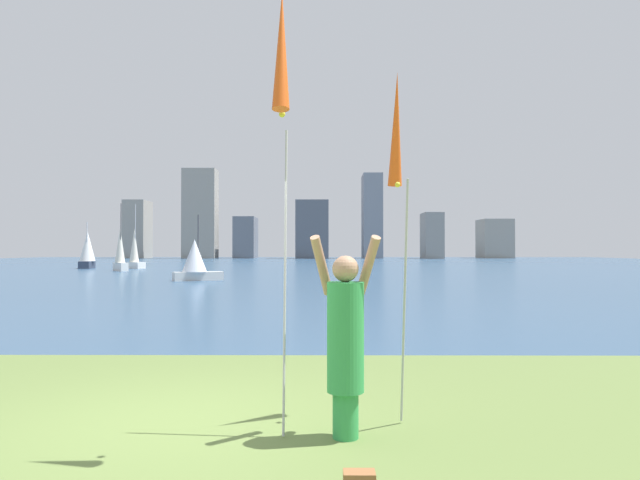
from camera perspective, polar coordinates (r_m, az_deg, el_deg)
name	(u,v)px	position (r m, az deg, el deg)	size (l,w,h in m)	color
ground	(307,268)	(57.01, -1.26, -2.76)	(120.00, 138.00, 0.12)	#5B7038
person	(345,338)	(5.60, 2.54, -9.64)	(0.71, 0.53, 1.94)	green
kite_flag_left	(282,63)	(5.54, -3.82, 17.12)	(0.16, 0.90, 4.22)	#B2B2B7
kite_flag_right	(396,137)	(6.51, 7.58, 10.07)	(0.16, 1.10, 3.73)	#B2B2B7
sailboat_0	(195,260)	(33.61, -12.25, -1.96)	(2.86, 1.98, 3.77)	silver
sailboat_2	(87,251)	(57.83, -22.05, -0.99)	(1.64, 2.94, 4.32)	#333D51
sailboat_4	(120,251)	(49.88, -19.18, -1.01)	(1.56, 1.61, 5.56)	white
sailboat_5	(135,251)	(55.94, -17.89, -1.08)	(1.96, 1.68, 5.93)	white
skyline_tower_0	(138,229)	(119.73, -17.62, 1.01)	(4.23, 6.26, 11.37)	gray
skyline_tower_1	(200,214)	(113.02, -11.78, 2.56)	(6.27, 4.56, 17.11)	gray
skyline_tower_2	(246,238)	(114.34, -7.37, 0.23)	(4.07, 7.73, 8.05)	slate
skyline_tower_3	(312,230)	(110.01, -0.77, 1.04)	(6.19, 6.26, 11.02)	#565B66
skyline_tower_4	(372,216)	(112.71, 5.17, 2.34)	(3.67, 7.17, 16.27)	gray
skyline_tower_5	(432,236)	(111.14, 11.03, 0.42)	(3.50, 6.60, 8.61)	gray
skyline_tower_6	(495,239)	(119.22, 16.91, 0.12)	(5.83, 6.91, 7.63)	gray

